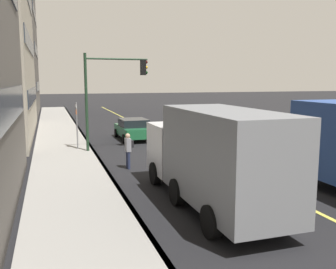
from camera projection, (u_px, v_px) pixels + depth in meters
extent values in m
plane|color=black|center=(206.00, 158.00, 19.76)|extent=(200.00, 200.00, 0.00)
cube|color=gray|center=(68.00, 166.00, 17.55)|extent=(80.00, 3.36, 0.15)
cube|color=slate|center=(102.00, 164.00, 18.04)|extent=(80.00, 0.16, 0.15)
cube|color=#D8CC4C|center=(206.00, 158.00, 19.76)|extent=(80.00, 0.16, 0.01)
cube|color=#262D38|center=(6.00, 109.00, 9.87)|extent=(13.66, 0.06, 1.10)
cube|color=#262D38|center=(33.00, 95.00, 28.09)|extent=(14.91, 0.06, 1.10)
cube|color=#262D38|center=(30.00, 45.00, 27.55)|extent=(14.91, 0.06, 1.10)
cube|color=#262D38|center=(38.00, 86.00, 46.15)|extent=(13.88, 0.06, 1.10)
cube|color=#262D38|center=(36.00, 51.00, 45.52)|extent=(13.88, 0.06, 1.10)
cube|color=#262D38|center=(35.00, 16.00, 44.90)|extent=(13.88, 0.06, 1.10)
cube|color=tan|center=(262.00, 149.00, 19.14)|extent=(4.08, 1.94, 0.62)
cube|color=black|center=(261.00, 138.00, 19.20)|extent=(2.23, 1.78, 0.51)
cylinder|color=black|center=(294.00, 159.00, 18.21)|extent=(0.60, 0.22, 0.60)
cylinder|color=black|center=(260.00, 161.00, 17.63)|extent=(0.60, 0.22, 0.60)
cylinder|color=black|center=(264.00, 149.00, 20.74)|extent=(0.60, 0.22, 0.60)
cylinder|color=black|center=(233.00, 151.00, 20.16)|extent=(0.60, 0.22, 0.60)
cube|color=#1E6038|center=(133.00, 131.00, 26.01)|extent=(4.38, 1.93, 0.64)
cube|color=black|center=(133.00, 123.00, 25.81)|extent=(2.28, 1.78, 0.52)
cylinder|color=black|center=(116.00, 133.00, 27.12)|extent=(0.60, 0.22, 0.60)
cylinder|color=black|center=(141.00, 132.00, 27.70)|extent=(0.60, 0.22, 0.60)
cylinder|color=black|center=(124.00, 139.00, 24.40)|extent=(0.60, 0.22, 0.60)
cylinder|color=black|center=(152.00, 137.00, 24.98)|extent=(0.60, 0.22, 0.60)
cube|color=silver|center=(180.00, 148.00, 14.92)|extent=(2.19, 2.21, 1.95)
cube|color=slate|center=(225.00, 157.00, 11.11)|extent=(5.47, 2.21, 2.81)
cylinder|color=black|center=(155.00, 173.00, 14.74)|extent=(0.90, 0.28, 0.90)
cylinder|color=black|center=(204.00, 169.00, 15.38)|extent=(0.90, 0.28, 0.90)
cylinder|color=black|center=(211.00, 222.00, 9.71)|extent=(0.90, 0.28, 0.90)
cylinder|color=black|center=(280.00, 213.00, 10.35)|extent=(0.90, 0.28, 0.90)
cylinder|color=black|center=(177.00, 192.00, 12.28)|extent=(0.90, 0.28, 0.90)
cylinder|color=black|center=(233.00, 186.00, 12.93)|extent=(0.90, 0.28, 0.90)
cylinder|color=black|center=(308.00, 176.00, 14.30)|extent=(0.90, 0.28, 0.90)
cylinder|color=#262D4C|center=(129.00, 160.00, 17.26)|extent=(0.15, 0.15, 0.83)
cylinder|color=#262D4C|center=(128.00, 160.00, 17.46)|extent=(0.15, 0.15, 0.83)
cube|color=gray|center=(128.00, 145.00, 17.26)|extent=(0.41, 0.24, 0.62)
sphere|color=tan|center=(128.00, 136.00, 17.19)|extent=(0.23, 0.23, 0.23)
cube|color=black|center=(131.00, 144.00, 17.31)|extent=(0.27, 0.17, 0.34)
cylinder|color=#1E3823|center=(86.00, 104.00, 20.67)|extent=(0.16, 0.16, 5.63)
cylinder|color=#1E3823|center=(117.00, 59.00, 20.85)|extent=(0.10, 3.55, 0.10)
cube|color=black|center=(143.00, 67.00, 21.38)|extent=(0.28, 0.30, 0.90)
sphere|color=#360605|center=(146.00, 62.00, 21.39)|extent=(0.18, 0.18, 0.18)
sphere|color=gold|center=(146.00, 67.00, 21.44)|extent=(0.18, 0.18, 0.18)
sphere|color=black|center=(146.00, 73.00, 21.48)|extent=(0.18, 0.18, 0.18)
cylinder|color=slate|center=(77.00, 127.00, 21.51)|extent=(0.08, 0.08, 2.87)
cube|color=white|center=(76.00, 106.00, 21.32)|extent=(0.60, 0.02, 0.20)
cube|color=#DB5919|center=(76.00, 112.00, 21.37)|extent=(0.44, 0.02, 0.28)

